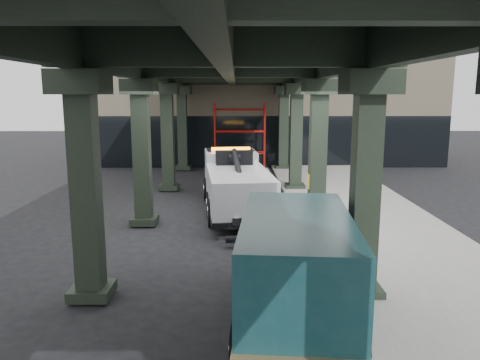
{
  "coord_description": "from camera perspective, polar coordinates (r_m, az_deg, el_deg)",
  "views": [
    {
      "loc": [
        -0.15,
        -13.84,
        4.5
      ],
      "look_at": [
        -0.06,
        1.44,
        1.7
      ],
      "focal_mm": 35.0,
      "sensor_mm": 36.0,
      "label": 1
    }
  ],
  "objects": [
    {
      "name": "lane_stripe",
      "position": [
        16.57,
        6.11,
        -5.41
      ],
      "size": [
        0.12,
        38.0,
        0.01
      ],
      "primitive_type": "cube",
      "color": "silver",
      "rests_on": "ground"
    },
    {
      "name": "ground",
      "position": [
        14.55,
        0.27,
        -7.63
      ],
      "size": [
        90.0,
        90.0,
        0.0
      ],
      "primitive_type": "plane",
      "color": "black",
      "rests_on": "ground"
    },
    {
      "name": "tow_truck",
      "position": [
        18.03,
        -0.65,
        -0.17
      ],
      "size": [
        2.83,
        7.66,
        2.46
      ],
      "rotation": [
        0.0,
        0.0,
        0.1
      ],
      "color": "black",
      "rests_on": "ground"
    },
    {
      "name": "viaduct",
      "position": [
        15.87,
        -1.28,
        13.86
      ],
      "size": [
        7.4,
        32.0,
        6.4
      ],
      "color": "black",
      "rests_on": "ground"
    },
    {
      "name": "sidewalk",
      "position": [
        17.09,
        15.52,
        -5.01
      ],
      "size": [
        5.0,
        40.0,
        0.15
      ],
      "primitive_type": "cube",
      "color": "gray",
      "rests_on": "ground"
    },
    {
      "name": "building",
      "position": [
        33.91,
        3.33,
        9.53
      ],
      "size": [
        22.0,
        10.0,
        8.0
      ],
      "primitive_type": "cube",
      "color": "#C6B793",
      "rests_on": "ground"
    },
    {
      "name": "towed_van",
      "position": [
        9.43,
        6.77,
        -10.1
      ],
      "size": [
        2.62,
        5.71,
        2.25
      ],
      "rotation": [
        0.0,
        0.0,
        -0.09
      ],
      "color": "#123B41",
      "rests_on": "ground"
    },
    {
      "name": "scaffolding",
      "position": [
        28.58,
        -0.04,
        5.59
      ],
      "size": [
        3.08,
        0.88,
        4.0
      ],
      "color": "red",
      "rests_on": "ground"
    }
  ]
}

